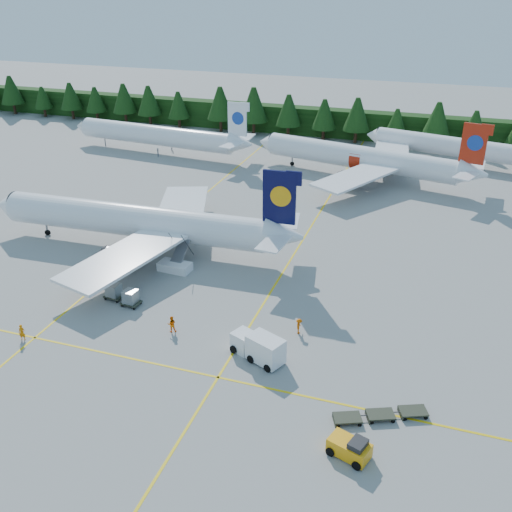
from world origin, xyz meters
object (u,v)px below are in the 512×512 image
(baggage_tug, at_px, (350,448))
(airliner_navy, at_px, (129,221))
(service_truck, at_px, (258,346))
(airliner_red, at_px, (355,157))
(airstairs, at_px, (176,264))

(baggage_tug, bearing_deg, airliner_navy, 160.11)
(airliner_navy, xyz_separation_m, baggage_tug, (34.56, -27.86, -2.92))
(airliner_navy, xyz_separation_m, service_truck, (23.96, -18.26, -2.43))
(service_truck, bearing_deg, baggage_tug, -18.71)
(service_truck, xyz_separation_m, baggage_tug, (10.60, -9.61, -0.49))
(airliner_red, bearing_deg, service_truck, -76.46)
(baggage_tug, bearing_deg, service_truck, 156.81)
(airliner_red, distance_m, service_truck, 57.11)
(airliner_red, relative_size, baggage_tug, 11.57)
(airstairs, bearing_deg, baggage_tug, -38.36)
(service_truck, bearing_deg, airliner_navy, 166.16)
(airliner_red, bearing_deg, airstairs, -95.96)
(airliner_red, height_order, baggage_tug, airliner_red)
(airliner_red, bearing_deg, airliner_navy, -108.13)
(airliner_navy, height_order, baggage_tug, airliner_navy)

